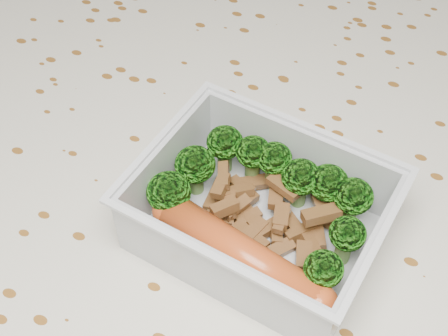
% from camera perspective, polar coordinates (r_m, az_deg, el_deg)
% --- Properties ---
extents(dining_table, '(1.40, 0.90, 0.75)m').
position_cam_1_polar(dining_table, '(0.53, 0.10, -7.85)').
color(dining_table, brown).
rests_on(dining_table, ground).
extents(tablecloth, '(1.46, 0.96, 0.19)m').
position_cam_1_polar(tablecloth, '(0.49, 0.11, -4.70)').
color(tablecloth, beige).
rests_on(tablecloth, dining_table).
extents(lunch_container, '(0.17, 0.14, 0.06)m').
position_cam_1_polar(lunch_container, '(0.42, 3.31, -4.60)').
color(lunch_container, silver).
rests_on(lunch_container, tablecloth).
extents(broccoli_florets, '(0.15, 0.09, 0.04)m').
position_cam_1_polar(broccoli_florets, '(0.42, 4.08, -1.61)').
color(broccoli_florets, '#608C3F').
rests_on(broccoli_florets, lunch_container).
extents(meat_pile, '(0.10, 0.07, 0.03)m').
position_cam_1_polar(meat_pile, '(0.43, 4.02, -4.18)').
color(meat_pile, brown).
rests_on(meat_pile, lunch_container).
extents(sausage, '(0.14, 0.05, 0.03)m').
position_cam_1_polar(sausage, '(0.40, 1.52, -7.95)').
color(sausage, '#BB481B').
rests_on(sausage, lunch_container).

